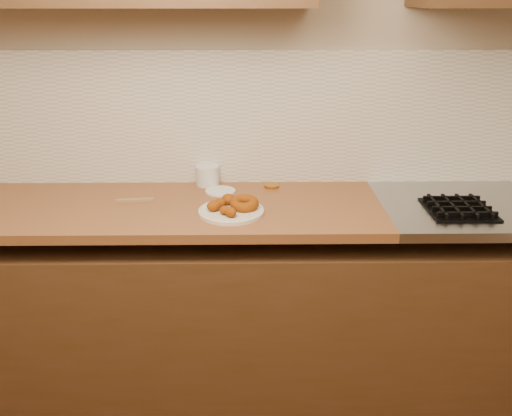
{
  "coord_description": "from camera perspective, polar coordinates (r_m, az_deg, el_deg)",
  "views": [
    {
      "loc": [
        -0.05,
        -0.43,
        1.72
      ],
      "look_at": [
        -0.03,
        1.57,
        0.93
      ],
      "focal_mm": 38.0,
      "sensor_mm": 36.0,
      "label": 1
    }
  ],
  "objects": [
    {
      "name": "ring_donut",
      "position": [
        2.19,
        -1.26,
        0.49
      ],
      "size": [
        0.12,
        0.13,
        0.05
      ],
      "primitive_type": "torus",
      "rotation": [
        0.1,
        0.0,
        0.02
      ],
      "color": "#813B0B",
      "rests_on": "donut_plate"
    },
    {
      "name": "tub_lid",
      "position": [
        2.42,
        -3.78,
        1.77
      ],
      "size": [
        0.14,
        0.14,
        0.01
      ],
      "primitive_type": "cylinder",
      "rotation": [
        0.0,
        0.0,
        -0.05
      ],
      "color": "silver",
      "rests_on": "butcher_block"
    },
    {
      "name": "donut_plate",
      "position": [
        2.18,
        -2.63,
        -0.37
      ],
      "size": [
        0.27,
        0.27,
        0.02
      ],
      "primitive_type": "cylinder",
      "color": "beige",
      "rests_on": "butcher_block"
    },
    {
      "name": "backsplash",
      "position": [
        2.48,
        0.57,
        9.4
      ],
      "size": [
        3.6,
        0.02,
        0.6
      ],
      "primitive_type": "cube",
      "color": "beige",
      "rests_on": "wall_back"
    },
    {
      "name": "plastic_tub",
      "position": [
        2.51,
        -5.11,
        3.44
      ],
      "size": [
        0.13,
        0.13,
        0.09
      ],
      "primitive_type": "cylinder",
      "rotation": [
        0.0,
        0.0,
        0.26
      ],
      "color": "silver",
      "rests_on": "butcher_block"
    },
    {
      "name": "butcher_block",
      "position": [
        2.36,
        -15.27,
        -0.13
      ],
      "size": [
        2.3,
        0.62,
        0.04
      ],
      "primitive_type": "cube",
      "color": "brown",
      "rests_on": "base_cabinet"
    },
    {
      "name": "brass_jar_lid",
      "position": [
        2.48,
        1.65,
        2.34
      ],
      "size": [
        0.09,
        0.09,
        0.01
      ],
      "primitive_type": "cylinder",
      "rotation": [
        0.0,
        0.0,
        0.36
      ],
      "color": "#BA7B24",
      "rests_on": "butcher_block"
    },
    {
      "name": "wooden_utensil",
      "position": [
        2.36,
        -12.62,
        0.81
      ],
      "size": [
        0.16,
        0.04,
        0.01
      ],
      "primitive_type": "cube",
      "rotation": [
        0.0,
        0.0,
        0.12
      ],
      "color": "#916F4A",
      "rests_on": "butcher_block"
    },
    {
      "name": "base_cabinet",
      "position": [
        2.51,
        0.65,
        -10.58
      ],
      "size": [
        3.6,
        0.6,
        0.77
      ],
      "primitive_type": "cube",
      "color": "#4D2F1D",
      "rests_on": "floor"
    },
    {
      "name": "wall_back",
      "position": [
        2.46,
        0.58,
        12.87
      ],
      "size": [
        4.0,
        0.02,
        2.7
      ],
      "primitive_type": "cube",
      "color": "tan",
      "rests_on": "ground"
    },
    {
      "name": "fried_dough_chunks",
      "position": [
        2.18,
        -3.46,
        0.34
      ],
      "size": [
        0.14,
        0.21,
        0.04
      ],
      "color": "#813B0B",
      "rests_on": "donut_plate"
    }
  ]
}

